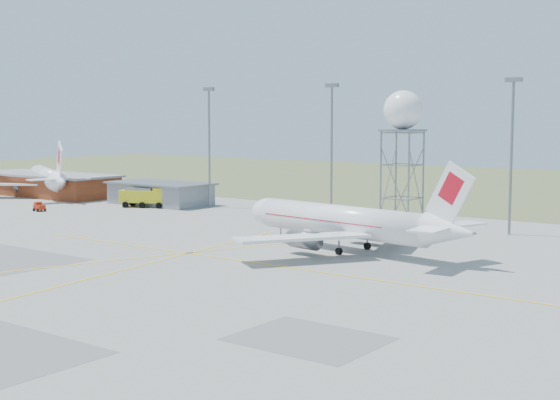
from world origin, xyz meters
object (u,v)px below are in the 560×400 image
Objects in this scene: fire_truck at (147,198)px; radar_tower at (402,153)px; airliner_main at (345,222)px; airliner_far at (48,178)px; baggage_tug at (39,208)px.

radar_tower is at bearing -23.66° from fire_truck.
radar_tower reaches higher than airliner_main.
baggage_tug is (20.84, -17.19, -2.88)m from airliner_far.
airliner_main reaches higher than baggage_tug.
baggage_tug is at bearing -164.93° from radar_tower.
fire_truck is at bearing 63.35° from baggage_tug.
airliner_far is 14.85× the size of baggage_tug.
fire_truck is at bearing -10.53° from airliner_main.
radar_tower is at bearing 22.44° from baggage_tug.
airliner_far is 1.63× the size of radar_tower.
fire_truck is (-51.19, 17.16, -1.70)m from airliner_main.
airliner_main is 1.69× the size of radar_tower.
baggage_tug is (-61.10, 2.49, -2.77)m from airliner_main.
airliner_main is 15.36× the size of baggage_tug.
airliner_far is at bearing 150.37° from fire_truck.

